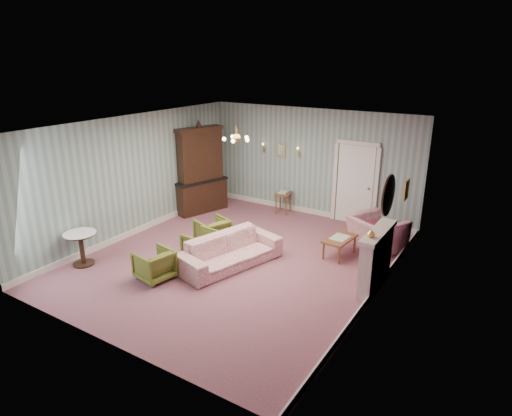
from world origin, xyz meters
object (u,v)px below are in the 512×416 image
Objects in this scene: dresser at (200,168)px; side_table_black at (382,241)px; sofa_chintz at (230,246)px; wingback_chair at (377,228)px; olive_chair_b at (202,244)px; olive_chair_c at (212,230)px; pedestal_table at (82,249)px; coffee_table at (339,247)px; olive_chair_a at (154,263)px; fireplace at (376,259)px.

dresser is 4.01× the size of side_table_black.
sofa_chintz is 3.38m from side_table_black.
side_table_black is at bearing -32.13° from sofa_chintz.
sofa_chintz is at bearing 75.31° from wingback_chair.
side_table_black is at bearing 130.83° from olive_chair_b.
wingback_chair is (3.30, 1.80, 0.15)m from olive_chair_c.
olive_chair_b is 2.50m from pedestal_table.
olive_chair_c is 2.54m from dresser.
coffee_table is (2.76, 0.96, -0.13)m from olive_chair_c.
wingback_chair reaches higher than side_table_black.
olive_chair_a is 1.97m from olive_chair_c.
sofa_chintz is 1.60× the size of fireplace.
fireplace is (3.77, 2.00, 0.25)m from olive_chair_a.
pedestal_table reaches higher than coffee_table.
wingback_chair is 1.85m from fireplace.
olive_chair_b is 3.96m from side_table_black.
dresser is at bearing 178.60° from side_table_black.
pedestal_table is at bearing -143.28° from side_table_black.
olive_chair_b is (0.22, 1.21, 0.01)m from olive_chair_a.
fireplace is at bearing 111.31° from olive_chair_c.
pedestal_table reaches higher than olive_chair_c.
olive_chair_c is at bearing -179.49° from fireplace.
olive_chair_a is 0.97× the size of olive_chair_c.
fireplace reaches higher than olive_chair_a.
wingback_chair reaches higher than sofa_chintz.
olive_chair_c is at bearing -160.79° from coffee_table.
wingback_chair is at bearing -26.64° from sofa_chintz.
side_table_black reaches higher than coffee_table.
dresser reaches higher than olive_chair_a.
dresser is at bearing -143.44° from olive_chair_a.
olive_chair_c is at bearing -153.60° from olive_chair_b.
wingback_chair is 1.04m from coffee_table.
pedestal_table is at bearing -67.87° from olive_chair_a.
side_table_black is (3.51, 1.56, -0.03)m from olive_chair_c.
pedestal_table is at bearing 67.85° from wingback_chair.
fireplace is 1.58m from side_table_black.
olive_chair_c is (-0.29, 0.75, -0.00)m from olive_chair_b.
olive_chair_a is 0.59× the size of wingback_chair.
fireplace reaches higher than side_table_black.
olive_chair_b is 3.95m from wingback_chair.
sofa_chintz reaches higher than olive_chair_b.
wingback_chair is at bearing 19.12° from dresser.
fireplace reaches higher than wingback_chair.
olive_chair_c is at bearing 71.62° from sofa_chintz.
coffee_table is at bearing -30.80° from sofa_chintz.
olive_chair_b is at bearing 68.56° from wingback_chair.
dresser is 2.95× the size of coffee_table.
olive_chair_c is 3.84m from fireplace.
olive_chair_b is 1.10× the size of side_table_black.
olive_chair_a is at bearing 160.73° from sofa_chintz.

